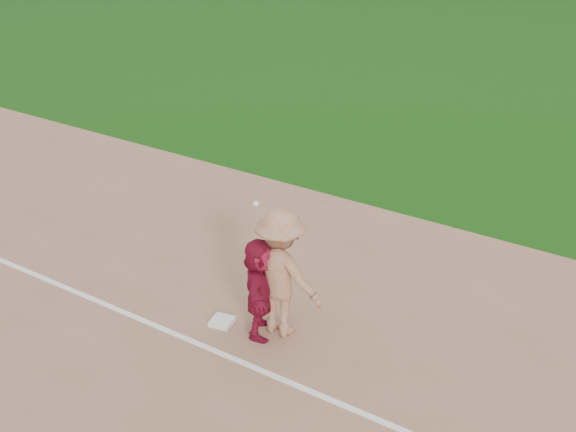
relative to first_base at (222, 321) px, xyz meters
The scene contains 5 objects.
ground 0.26m from the first_base, 41.64° to the left, with size 160.00×160.00×0.00m, color #15470D.
foul_line 0.66m from the first_base, 73.43° to the right, with size 60.00×0.10×0.01m, color white.
first_base is the anchor object (origin of this frame).
base_runner 1.04m from the first_base, 13.27° to the left, with size 1.53×0.49×1.65m, color maroon.
first_base_play 1.41m from the first_base, 22.03° to the left, with size 1.37×0.81×2.15m.
Camera 1 is at (5.88, -7.63, 6.81)m, focal length 45.00 mm.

